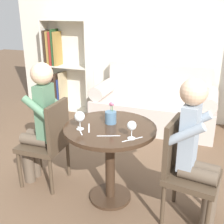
{
  "coord_description": "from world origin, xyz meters",
  "views": [
    {
      "loc": [
        0.8,
        -2.12,
        1.74
      ],
      "look_at": [
        0.0,
        0.05,
        0.87
      ],
      "focal_mm": 45.0,
      "sensor_mm": 36.0,
      "label": 1
    }
  ],
  "objects_px": {
    "chair_right": "(184,168)",
    "flower_vase": "(111,116)",
    "wine_glass_right": "(132,126)",
    "chair_left": "(49,140)",
    "couch": "(154,107)",
    "bookshelf_left": "(62,69)",
    "person_right": "(197,152)",
    "person_left": "(40,122)",
    "wine_glass_left": "(80,117)"
  },
  "relations": [
    {
      "from": "couch",
      "to": "chair_left",
      "type": "bearing_deg",
      "value": -109.61
    },
    {
      "from": "bookshelf_left",
      "to": "wine_glass_left",
      "type": "height_order",
      "value": "bookshelf_left"
    },
    {
      "from": "wine_glass_right",
      "to": "flower_vase",
      "type": "relative_size",
      "value": 0.76
    },
    {
      "from": "person_right",
      "to": "bookshelf_left",
      "type": "bearing_deg",
      "value": 55.85
    },
    {
      "from": "person_right",
      "to": "wine_glass_right",
      "type": "xyz_separation_m",
      "value": [
        -0.51,
        -0.11,
        0.19
      ]
    },
    {
      "from": "person_right",
      "to": "wine_glass_right",
      "type": "height_order",
      "value": "person_right"
    },
    {
      "from": "person_right",
      "to": "wine_glass_left",
      "type": "relative_size",
      "value": 7.76
    },
    {
      "from": "couch",
      "to": "person_left",
      "type": "height_order",
      "value": "person_left"
    },
    {
      "from": "flower_vase",
      "to": "person_left",
      "type": "bearing_deg",
      "value": -175.83
    },
    {
      "from": "wine_glass_right",
      "to": "chair_left",
      "type": "bearing_deg",
      "value": 168.15
    },
    {
      "from": "bookshelf_left",
      "to": "chair_right",
      "type": "height_order",
      "value": "bookshelf_left"
    },
    {
      "from": "person_left",
      "to": "chair_right",
      "type": "bearing_deg",
      "value": 86.55
    },
    {
      "from": "couch",
      "to": "flower_vase",
      "type": "relative_size",
      "value": 9.1
    },
    {
      "from": "person_right",
      "to": "flower_vase",
      "type": "xyz_separation_m",
      "value": [
        -0.77,
        0.13,
        0.15
      ]
    },
    {
      "from": "chair_left",
      "to": "chair_right",
      "type": "bearing_deg",
      "value": 86.27
    },
    {
      "from": "wine_glass_left",
      "to": "wine_glass_right",
      "type": "relative_size",
      "value": 1.07
    },
    {
      "from": "couch",
      "to": "chair_right",
      "type": "bearing_deg",
      "value": -70.93
    },
    {
      "from": "couch",
      "to": "wine_glass_right",
      "type": "bearing_deg",
      "value": -83.22
    },
    {
      "from": "bookshelf_left",
      "to": "person_left",
      "type": "height_order",
      "value": "bookshelf_left"
    },
    {
      "from": "chair_right",
      "to": "flower_vase",
      "type": "relative_size",
      "value": 4.52
    },
    {
      "from": "chair_left",
      "to": "person_right",
      "type": "height_order",
      "value": "person_right"
    },
    {
      "from": "bookshelf_left",
      "to": "flower_vase",
      "type": "height_order",
      "value": "bookshelf_left"
    },
    {
      "from": "couch",
      "to": "bookshelf_left",
      "type": "xyz_separation_m",
      "value": [
        -1.72,
        0.27,
        0.4
      ]
    },
    {
      "from": "wine_glass_right",
      "to": "flower_vase",
      "type": "xyz_separation_m",
      "value": [
        -0.27,
        0.24,
        -0.04
      ]
    },
    {
      "from": "couch",
      "to": "person_left",
      "type": "xyz_separation_m",
      "value": [
        -0.75,
        -1.87,
        0.37
      ]
    },
    {
      "from": "couch",
      "to": "chair_right",
      "type": "relative_size",
      "value": 2.01
    },
    {
      "from": "bookshelf_left",
      "to": "couch",
      "type": "bearing_deg",
      "value": -8.85
    },
    {
      "from": "chair_left",
      "to": "person_left",
      "type": "bearing_deg",
      "value": -89.15
    },
    {
      "from": "chair_left",
      "to": "wine_glass_right",
      "type": "distance_m",
      "value": 1.0
    },
    {
      "from": "chair_right",
      "to": "person_left",
      "type": "xyz_separation_m",
      "value": [
        -1.42,
        0.06,
        0.19
      ]
    },
    {
      "from": "chair_right",
      "to": "wine_glass_right",
      "type": "xyz_separation_m",
      "value": [
        -0.42,
        -0.13,
        0.36
      ]
    },
    {
      "from": "person_left",
      "to": "wine_glass_right",
      "type": "xyz_separation_m",
      "value": [
        1.0,
        -0.19,
        0.18
      ]
    },
    {
      "from": "bookshelf_left",
      "to": "flower_vase",
      "type": "relative_size",
      "value": 7.81
    },
    {
      "from": "person_right",
      "to": "wine_glass_left",
      "type": "xyz_separation_m",
      "value": [
        -0.98,
        -0.09,
        0.19
      ]
    },
    {
      "from": "chair_left",
      "to": "flower_vase",
      "type": "height_order",
      "value": "flower_vase"
    },
    {
      "from": "wine_glass_left",
      "to": "bookshelf_left",
      "type": "bearing_deg",
      "value": 122.93
    },
    {
      "from": "bookshelf_left",
      "to": "chair_left",
      "type": "bearing_deg",
      "value": -63.84
    },
    {
      "from": "flower_vase",
      "to": "wine_glass_left",
      "type": "bearing_deg",
      "value": -132.77
    },
    {
      "from": "wine_glass_left",
      "to": "flower_vase",
      "type": "height_order",
      "value": "flower_vase"
    },
    {
      "from": "couch",
      "to": "person_left",
      "type": "distance_m",
      "value": 2.05
    },
    {
      "from": "bookshelf_left",
      "to": "person_right",
      "type": "height_order",
      "value": "bookshelf_left"
    },
    {
      "from": "bookshelf_left",
      "to": "chair_right",
      "type": "relative_size",
      "value": 1.73
    },
    {
      "from": "bookshelf_left",
      "to": "wine_glass_left",
      "type": "bearing_deg",
      "value": -57.07
    },
    {
      "from": "bookshelf_left",
      "to": "person_left",
      "type": "xyz_separation_m",
      "value": [
        0.96,
        -2.14,
        -0.03
      ]
    },
    {
      "from": "chair_left",
      "to": "flower_vase",
      "type": "bearing_deg",
      "value": 93.23
    },
    {
      "from": "chair_left",
      "to": "wine_glass_left",
      "type": "bearing_deg",
      "value": 68.06
    },
    {
      "from": "flower_vase",
      "to": "bookshelf_left",
      "type": "bearing_deg",
      "value": 129.07
    },
    {
      "from": "person_left",
      "to": "wine_glass_left",
      "type": "height_order",
      "value": "person_left"
    },
    {
      "from": "person_left",
      "to": "flower_vase",
      "type": "height_order",
      "value": "person_left"
    },
    {
      "from": "couch",
      "to": "person_right",
      "type": "xyz_separation_m",
      "value": [
        0.75,
        -1.95,
        0.36
      ]
    }
  ]
}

